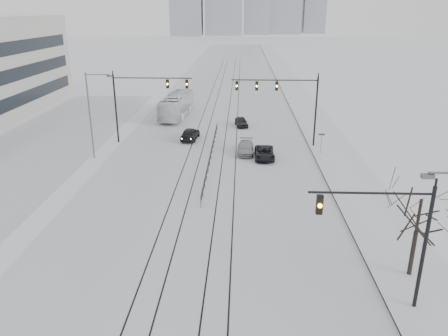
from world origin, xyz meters
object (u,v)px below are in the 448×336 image
at_px(traffic_mast_near, 394,231).
at_px(sedan_sb_outer, 168,115).
at_px(sedan_sb_inner, 190,134).
at_px(box_truck, 177,106).
at_px(sedan_nb_right, 246,148).
at_px(bare_tree, 420,208).
at_px(sedan_nb_front, 264,153).
at_px(sedan_nb_far, 241,122).

height_order(traffic_mast_near, sedan_sb_outer, traffic_mast_near).
height_order(sedan_sb_inner, box_truck, box_truck).
height_order(sedan_sb_inner, sedan_nb_right, sedan_sb_inner).
height_order(bare_tree, box_truck, bare_tree).
distance_m(traffic_mast_near, box_truck, 46.60).
xyz_separation_m(bare_tree, box_truck, (-19.54, 40.23, -2.84)).
xyz_separation_m(sedan_nb_front, sedan_nb_far, (-2.47, 13.48, 0.00)).
xyz_separation_m(sedan_nb_front, box_truck, (-11.98, 18.74, 1.03)).
height_order(bare_tree, sedan_nb_right, bare_tree).
relative_size(sedan_nb_right, box_truck, 0.36).
height_order(sedan_sb_inner, sedan_sb_outer, sedan_sb_outer).
distance_m(sedan_nb_front, sedan_nb_far, 13.71).
relative_size(bare_tree, sedan_nb_front, 1.38).
bearing_deg(bare_tree, sedan_nb_right, 112.38).
distance_m(bare_tree, box_truck, 44.82).
distance_m(sedan_nb_right, sedan_nb_far, 11.81).
height_order(sedan_nb_front, sedan_nb_far, sedan_nb_far).
bearing_deg(sedan_nb_far, bare_tree, -83.85).
relative_size(sedan_sb_inner, sedan_nb_front, 0.98).
xyz_separation_m(sedan_sb_outer, box_truck, (0.93, 1.97, 0.90)).
height_order(sedan_sb_outer, sedan_nb_front, sedan_sb_outer).
xyz_separation_m(sedan_sb_inner, sedan_nb_front, (8.67, -6.79, -0.13)).
relative_size(traffic_mast_near, box_truck, 0.59).
height_order(sedan_sb_outer, sedan_nb_right, sedan_sb_outer).
height_order(sedan_nb_right, sedan_nb_far, sedan_nb_right).
distance_m(sedan_sb_outer, sedan_nb_right, 18.63).
bearing_deg(sedan_sb_inner, bare_tree, 125.97).
height_order(traffic_mast_near, bare_tree, traffic_mast_near).
bearing_deg(sedan_sb_inner, traffic_mast_near, 119.95).
height_order(bare_tree, sedan_sb_inner, bare_tree).
distance_m(sedan_nb_far, box_truck, 10.92).
bearing_deg(sedan_nb_right, sedan_nb_front, -37.97).
distance_m(traffic_mast_near, sedan_nb_right, 27.41).
xyz_separation_m(bare_tree, sedan_nb_far, (-10.03, 34.97, -3.87)).
relative_size(traffic_mast_near, sedan_nb_front, 1.59).
height_order(sedan_nb_front, box_truck, box_truck).
xyz_separation_m(traffic_mast_near, sedan_nb_far, (-7.62, 37.98, -3.95)).
bearing_deg(sedan_nb_far, sedan_sb_inner, -142.61).
relative_size(bare_tree, box_truck, 0.52).
relative_size(bare_tree, sedan_sb_outer, 1.35).
relative_size(sedan_sb_outer, sedan_nb_right, 1.05).
distance_m(traffic_mast_near, sedan_nb_far, 38.93).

